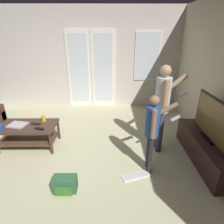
{
  "coord_description": "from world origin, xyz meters",
  "views": [
    {
      "loc": [
        0.85,
        -2.5,
        2.06
      ],
      "look_at": [
        0.87,
        0.28,
        0.84
      ],
      "focal_mm": 29.76,
      "sensor_mm": 36.0,
      "label": 1
    }
  ],
  "objects_px": {
    "flat_screen_tv": "(212,120)",
    "person_child": "(153,128)",
    "tv_stand": "(205,150)",
    "coffee_table": "(28,131)",
    "dvd_remote_slim": "(36,124)",
    "loose_keyboard": "(136,176)",
    "backpack": "(65,184)",
    "cup_near_edge": "(44,118)",
    "cup_by_laptop": "(0,128)",
    "person_adult": "(163,102)",
    "laptop_closed": "(18,125)",
    "tv_remote_black": "(39,129)"
  },
  "relations": [
    {
      "from": "flat_screen_tv",
      "to": "person_child",
      "type": "bearing_deg",
      "value": -167.88
    },
    {
      "from": "tv_stand",
      "to": "person_child",
      "type": "relative_size",
      "value": 1.24
    },
    {
      "from": "coffee_table",
      "to": "dvd_remote_slim",
      "type": "xyz_separation_m",
      "value": [
        0.15,
        0.03,
        0.13
      ]
    },
    {
      "from": "tv_stand",
      "to": "loose_keyboard",
      "type": "bearing_deg",
      "value": -162.19
    },
    {
      "from": "backpack",
      "to": "cup_near_edge",
      "type": "distance_m",
      "value": 1.48
    },
    {
      "from": "cup_near_edge",
      "to": "person_child",
      "type": "bearing_deg",
      "value": -23.63
    },
    {
      "from": "cup_near_edge",
      "to": "dvd_remote_slim",
      "type": "relative_size",
      "value": 0.73
    },
    {
      "from": "cup_by_laptop",
      "to": "cup_near_edge",
      "type": "bearing_deg",
      "value": 28.72
    },
    {
      "from": "tv_stand",
      "to": "cup_near_edge",
      "type": "distance_m",
      "value": 2.97
    },
    {
      "from": "tv_stand",
      "to": "person_child",
      "type": "height_order",
      "value": "person_child"
    },
    {
      "from": "person_adult",
      "to": "cup_near_edge",
      "type": "bearing_deg",
      "value": 173.05
    },
    {
      "from": "laptop_closed",
      "to": "cup_by_laptop",
      "type": "height_order",
      "value": "cup_by_laptop"
    },
    {
      "from": "flat_screen_tv",
      "to": "laptop_closed",
      "type": "height_order",
      "value": "flat_screen_tv"
    },
    {
      "from": "person_child",
      "to": "dvd_remote_slim",
      "type": "distance_m",
      "value": 2.16
    },
    {
      "from": "tv_stand",
      "to": "dvd_remote_slim",
      "type": "height_order",
      "value": "dvd_remote_slim"
    },
    {
      "from": "flat_screen_tv",
      "to": "coffee_table",
      "type": "bearing_deg",
      "value": 171.58
    },
    {
      "from": "backpack",
      "to": "cup_by_laptop",
      "type": "bearing_deg",
      "value": 144.63
    },
    {
      "from": "tv_stand",
      "to": "tv_remote_black",
      "type": "relative_size",
      "value": 9.13
    },
    {
      "from": "backpack",
      "to": "tv_remote_black",
      "type": "bearing_deg",
      "value": 123.5
    },
    {
      "from": "flat_screen_tv",
      "to": "laptop_closed",
      "type": "xyz_separation_m",
      "value": [
        -3.32,
        0.46,
        -0.32
      ]
    },
    {
      "from": "person_child",
      "to": "flat_screen_tv",
      "type": "bearing_deg",
      "value": 12.12
    },
    {
      "from": "person_adult",
      "to": "cup_near_edge",
      "type": "height_order",
      "value": "person_adult"
    },
    {
      "from": "person_child",
      "to": "loose_keyboard",
      "type": "distance_m",
      "value": 0.8
    },
    {
      "from": "tv_stand",
      "to": "coffee_table",
      "type": "bearing_deg",
      "value": 171.52
    },
    {
      "from": "flat_screen_tv",
      "to": "backpack",
      "type": "distance_m",
      "value": 2.42
    },
    {
      "from": "cup_near_edge",
      "to": "cup_by_laptop",
      "type": "xyz_separation_m",
      "value": [
        -0.64,
        -0.35,
        -0.0
      ]
    },
    {
      "from": "person_child",
      "to": "tv_stand",
      "type": "bearing_deg",
      "value": 11.9
    },
    {
      "from": "loose_keyboard",
      "to": "tv_remote_black",
      "type": "bearing_deg",
      "value": 156.98
    },
    {
      "from": "person_adult",
      "to": "tv_remote_black",
      "type": "bearing_deg",
      "value": -178.73
    },
    {
      "from": "flat_screen_tv",
      "to": "tv_remote_black",
      "type": "distance_m",
      "value": 2.9
    },
    {
      "from": "loose_keyboard",
      "to": "tv_remote_black",
      "type": "height_order",
      "value": "tv_remote_black"
    },
    {
      "from": "loose_keyboard",
      "to": "dvd_remote_slim",
      "type": "xyz_separation_m",
      "value": [
        -1.79,
        0.9,
        0.45
      ]
    },
    {
      "from": "cup_near_edge",
      "to": "dvd_remote_slim",
      "type": "height_order",
      "value": "cup_near_edge"
    },
    {
      "from": "tv_stand",
      "to": "dvd_remote_slim",
      "type": "bearing_deg",
      "value": 170.45
    },
    {
      "from": "person_child",
      "to": "cup_near_edge",
      "type": "bearing_deg",
      "value": 156.37
    },
    {
      "from": "tv_stand",
      "to": "cup_near_edge",
      "type": "relative_size",
      "value": 12.57
    },
    {
      "from": "backpack",
      "to": "loose_keyboard",
      "type": "height_order",
      "value": "backpack"
    },
    {
      "from": "cup_near_edge",
      "to": "person_adult",
      "type": "bearing_deg",
      "value": -6.95
    },
    {
      "from": "flat_screen_tv",
      "to": "loose_keyboard",
      "type": "distance_m",
      "value": 1.49
    },
    {
      "from": "backpack",
      "to": "laptop_closed",
      "type": "relative_size",
      "value": 1.04
    },
    {
      "from": "cup_near_edge",
      "to": "dvd_remote_slim",
      "type": "bearing_deg",
      "value": -132.12
    },
    {
      "from": "laptop_closed",
      "to": "dvd_remote_slim",
      "type": "bearing_deg",
      "value": 19.66
    },
    {
      "from": "laptop_closed",
      "to": "tv_remote_black",
      "type": "height_order",
      "value": "laptop_closed"
    },
    {
      "from": "cup_by_laptop",
      "to": "dvd_remote_slim",
      "type": "relative_size",
      "value": 0.68
    },
    {
      "from": "person_child",
      "to": "dvd_remote_slim",
      "type": "bearing_deg",
      "value": 160.56
    },
    {
      "from": "tv_stand",
      "to": "laptop_closed",
      "type": "xyz_separation_m",
      "value": [
        -3.32,
        0.46,
        0.25
      ]
    },
    {
      "from": "person_child",
      "to": "backpack",
      "type": "height_order",
      "value": "person_child"
    },
    {
      "from": "coffee_table",
      "to": "person_adult",
      "type": "height_order",
      "value": "person_adult"
    },
    {
      "from": "dvd_remote_slim",
      "to": "laptop_closed",
      "type": "bearing_deg",
      "value": -164.38
    },
    {
      "from": "loose_keyboard",
      "to": "tv_remote_black",
      "type": "distance_m",
      "value": 1.85
    }
  ]
}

